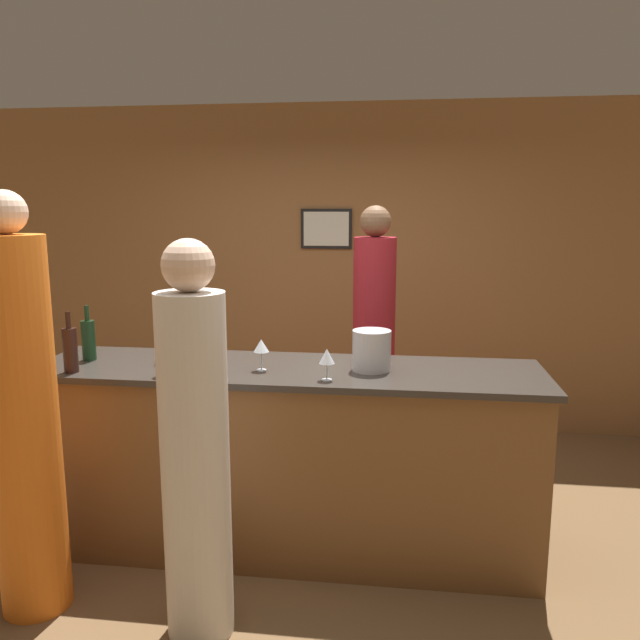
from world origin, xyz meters
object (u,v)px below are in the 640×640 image
at_px(bartender, 373,358).
at_px(guest_0, 23,422).
at_px(ice_bucket, 372,350).
at_px(wine_bottle_0, 70,349).
at_px(wine_bottle_2, 198,335).
at_px(guest_1, 195,455).
at_px(wine_bottle_1, 88,339).

relative_size(bartender, guest_0, 0.97).
distance_m(guest_0, ice_bucket, 1.75).
relative_size(bartender, ice_bucket, 8.91).
relative_size(wine_bottle_0, wine_bottle_2, 1.18).
bearing_deg(wine_bottle_2, wine_bottle_0, -134.73).
relative_size(guest_1, wine_bottle_0, 5.53).
distance_m(wine_bottle_0, wine_bottle_2, 0.74).
bearing_deg(wine_bottle_0, bartender, 34.97).
bearing_deg(guest_0, guest_1, -4.89).
xyz_separation_m(wine_bottle_0, wine_bottle_1, (-0.04, 0.26, -0.00)).
relative_size(guest_0, wine_bottle_2, 7.26).
xyz_separation_m(wine_bottle_0, ice_bucket, (1.58, 0.25, -0.02)).
bearing_deg(wine_bottle_0, guest_1, -31.42).
distance_m(guest_1, wine_bottle_1, 1.23).
bearing_deg(wine_bottle_1, guest_0, -87.76).
xyz_separation_m(bartender, guest_1, (-0.71, -1.61, -0.07)).
height_order(wine_bottle_0, wine_bottle_2, wine_bottle_0).
distance_m(bartender, guest_1, 1.76).
height_order(guest_0, wine_bottle_2, guest_0).
bearing_deg(ice_bucket, bartender, 91.72).
height_order(guest_1, wine_bottle_2, guest_1).
relative_size(bartender, wine_bottle_2, 7.03).
relative_size(bartender, guest_1, 1.08).
relative_size(wine_bottle_0, wine_bottle_1, 1.03).
bearing_deg(guest_1, wine_bottle_0, 148.58).
xyz_separation_m(bartender, ice_bucket, (0.03, -0.84, 0.25)).
xyz_separation_m(bartender, wine_bottle_2, (-1.04, -0.56, 0.25)).
xyz_separation_m(wine_bottle_2, ice_bucket, (1.06, -0.28, 0.00)).
distance_m(bartender, guest_0, 2.19).
distance_m(wine_bottle_1, wine_bottle_2, 0.62).
bearing_deg(wine_bottle_1, wine_bottle_0, -82.33).
bearing_deg(wine_bottle_1, ice_bucket, -0.58).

